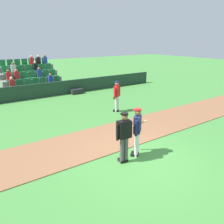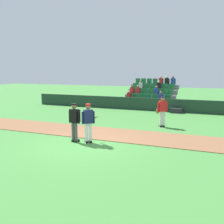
# 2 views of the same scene
# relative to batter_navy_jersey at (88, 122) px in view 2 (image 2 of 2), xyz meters

# --- Properties ---
(ground_plane) EXTENTS (80.00, 80.00, 0.00)m
(ground_plane) POSITION_rel_batter_navy_jersey_xyz_m (-0.14, -0.26, -0.97)
(ground_plane) COLOR #42843A
(infield_dirt_path) EXTENTS (28.00, 2.56, 0.03)m
(infield_dirt_path) POSITION_rel_batter_navy_jersey_xyz_m (-0.14, 1.83, -0.95)
(infield_dirt_path) COLOR brown
(infield_dirt_path) RESTS_ON ground
(dugout_fence) EXTENTS (20.00, 0.16, 1.01)m
(dugout_fence) POSITION_rel_batter_navy_jersey_xyz_m (-0.14, 10.16, -0.46)
(dugout_fence) COLOR #1E3828
(dugout_fence) RESTS_ON ground
(stadium_bleachers) EXTENTS (4.45, 3.80, 2.70)m
(stadium_bleachers) POSITION_rel_batter_navy_jersey_xyz_m (-0.14, 12.46, -0.21)
(stadium_bleachers) COLOR slate
(stadium_bleachers) RESTS_ON ground
(batter_navy_jersey) EXTENTS (0.71, 0.69, 1.76)m
(batter_navy_jersey) POSITION_rel_batter_navy_jersey_xyz_m (0.00, 0.00, 0.00)
(batter_navy_jersey) COLOR white
(batter_navy_jersey) RESTS_ON ground
(umpire_home_plate) EXTENTS (0.59, 0.34, 1.76)m
(umpire_home_plate) POSITION_rel_batter_navy_jersey_xyz_m (-0.64, -0.09, 0.03)
(umpire_home_plate) COLOR #4C4C4C
(umpire_home_plate) RESTS_ON ground
(runner_red_jersey) EXTENTS (0.65, 0.42, 1.76)m
(runner_red_jersey) POSITION_rel_batter_navy_jersey_xyz_m (2.38, 4.50, -0.01)
(runner_red_jersey) COLOR silver
(runner_red_jersey) RESTS_ON ground
(equipment_bag) EXTENTS (0.90, 0.36, 0.36)m
(equipment_bag) POSITION_rel_batter_navy_jersey_xyz_m (2.43, 9.71, -0.79)
(equipment_bag) COLOR #232328
(equipment_bag) RESTS_ON ground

